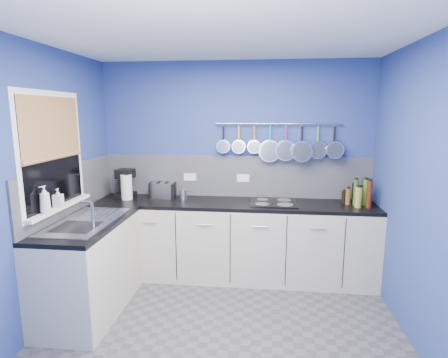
% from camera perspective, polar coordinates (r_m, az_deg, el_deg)
% --- Properties ---
extents(floor, '(3.20, 3.00, 0.02)m').
position_cam_1_polar(floor, '(3.38, -0.63, -23.99)').
color(floor, '#47474C').
rests_on(floor, ground).
extents(ceiling, '(3.20, 3.00, 0.02)m').
position_cam_1_polar(ceiling, '(2.85, -0.74, 22.71)').
color(ceiling, white).
rests_on(ceiling, ground).
extents(wall_back, '(3.20, 0.02, 2.50)m').
position_cam_1_polar(wall_back, '(4.34, 1.77, 1.81)').
color(wall_back, navy).
rests_on(wall_back, ground).
extents(wall_front, '(3.20, 0.02, 2.50)m').
position_cam_1_polar(wall_front, '(1.46, -8.29, -16.39)').
color(wall_front, navy).
rests_on(wall_front, ground).
extents(wall_left, '(0.02, 3.00, 2.50)m').
position_cam_1_polar(wall_left, '(3.45, -28.27, -1.74)').
color(wall_left, navy).
rests_on(wall_left, ground).
extents(wall_right, '(0.02, 3.00, 2.50)m').
position_cam_1_polar(wall_right, '(3.11, 30.25, -3.13)').
color(wall_right, navy).
rests_on(wall_right, ground).
extents(backsplash_back, '(3.20, 0.02, 0.50)m').
position_cam_1_polar(backsplash_back, '(4.34, 1.74, 0.46)').
color(backsplash_back, gray).
rests_on(backsplash_back, wall_back).
extents(backsplash_left, '(0.02, 1.80, 0.50)m').
position_cam_1_polar(backsplash_left, '(3.96, -23.00, -1.37)').
color(backsplash_left, gray).
rests_on(backsplash_left, wall_left).
extents(cabinet_run_back, '(3.20, 0.60, 0.86)m').
position_cam_1_polar(cabinet_run_back, '(4.25, 1.37, -9.83)').
color(cabinet_run_back, '#BDB8A4').
rests_on(cabinet_run_back, ground).
extents(worktop_back, '(3.20, 0.60, 0.04)m').
position_cam_1_polar(worktop_back, '(4.11, 1.39, -3.94)').
color(worktop_back, black).
rests_on(worktop_back, cabinet_run_back).
extents(cabinet_run_left, '(0.60, 1.20, 0.86)m').
position_cam_1_polar(cabinet_run_left, '(3.78, -20.55, -13.19)').
color(cabinet_run_left, '#BDB8A4').
rests_on(cabinet_run_left, ground).
extents(worktop_left, '(0.60, 1.20, 0.04)m').
position_cam_1_polar(worktop_left, '(3.63, -21.01, -6.65)').
color(worktop_left, black).
rests_on(worktop_left, cabinet_run_left).
extents(window_frame, '(0.01, 1.00, 1.10)m').
position_cam_1_polar(window_frame, '(3.64, -25.57, 3.85)').
color(window_frame, white).
rests_on(window_frame, wall_left).
extents(window_glass, '(0.01, 0.90, 1.00)m').
position_cam_1_polar(window_glass, '(3.63, -25.50, 3.85)').
color(window_glass, black).
rests_on(window_glass, wall_left).
extents(bamboo_blind, '(0.01, 0.90, 0.55)m').
position_cam_1_polar(bamboo_blind, '(3.61, -25.68, 7.39)').
color(bamboo_blind, '#915935').
rests_on(bamboo_blind, wall_left).
extents(window_sill, '(0.10, 0.98, 0.03)m').
position_cam_1_polar(window_sill, '(3.71, -24.61, -4.06)').
color(window_sill, white).
rests_on(window_sill, wall_left).
extents(sink_unit, '(0.50, 0.95, 0.01)m').
position_cam_1_polar(sink_unit, '(3.62, -21.03, -6.28)').
color(sink_unit, silver).
rests_on(sink_unit, worktop_left).
extents(mixer_tap, '(0.12, 0.08, 0.26)m').
position_cam_1_polar(mixer_tap, '(3.36, -20.15, -5.27)').
color(mixer_tap, silver).
rests_on(mixer_tap, worktop_left).
extents(socket_left, '(0.15, 0.01, 0.09)m').
position_cam_1_polar(socket_left, '(4.40, -5.42, 0.31)').
color(socket_left, white).
rests_on(socket_left, backsplash_back).
extents(socket_right, '(0.15, 0.01, 0.09)m').
position_cam_1_polar(socket_right, '(4.32, 3.05, 0.14)').
color(socket_right, white).
rests_on(socket_right, backsplash_back).
extents(pot_rail, '(1.45, 0.02, 0.02)m').
position_cam_1_polar(pot_rail, '(4.22, 8.61, 8.68)').
color(pot_rail, silver).
rests_on(pot_rail, wall_back).
extents(soap_bottle_a, '(0.12, 0.12, 0.24)m').
position_cam_1_polar(soap_bottle_a, '(3.47, -26.58, -2.91)').
color(soap_bottle_a, white).
rests_on(soap_bottle_a, window_sill).
extents(soap_bottle_b, '(0.09, 0.09, 0.17)m').
position_cam_1_polar(soap_bottle_b, '(3.64, -24.86, -2.72)').
color(soap_bottle_b, white).
rests_on(soap_bottle_b, window_sill).
extents(paper_towel, '(0.13, 0.13, 0.29)m').
position_cam_1_polar(paper_towel, '(4.36, -15.21, -1.26)').
color(paper_towel, white).
rests_on(paper_towel, worktop_back).
extents(coffee_maker, '(0.22, 0.24, 0.34)m').
position_cam_1_polar(coffee_maker, '(4.43, -15.44, -0.73)').
color(coffee_maker, black).
rests_on(coffee_maker, worktop_back).
extents(toaster, '(0.31, 0.21, 0.18)m').
position_cam_1_polar(toaster, '(4.35, -9.67, -1.77)').
color(toaster, silver).
rests_on(toaster, worktop_back).
extents(canister, '(0.09, 0.09, 0.12)m').
position_cam_1_polar(canister, '(4.25, -6.51, -2.44)').
color(canister, silver).
rests_on(canister, worktop_back).
extents(hob, '(0.52, 0.46, 0.01)m').
position_cam_1_polar(hob, '(4.10, 7.85, -3.72)').
color(hob, black).
rests_on(hob, worktop_back).
extents(pan_0, '(0.15, 0.07, 0.34)m').
position_cam_1_polar(pan_0, '(4.25, -0.10, 6.48)').
color(pan_0, silver).
rests_on(pan_0, pot_rail).
extents(pan_1, '(0.16, 0.06, 0.35)m').
position_cam_1_polar(pan_1, '(4.23, 2.36, 6.43)').
color(pan_1, silver).
rests_on(pan_1, pot_rail).
extents(pan_2, '(0.16, 0.06, 0.35)m').
position_cam_1_polar(pan_2, '(4.22, 4.83, 6.40)').
color(pan_2, silver).
rests_on(pan_2, pot_rail).
extents(pan_3, '(0.25, 0.06, 0.44)m').
position_cam_1_polar(pan_3, '(4.22, 7.29, 5.71)').
color(pan_3, silver).
rests_on(pan_3, pot_rail).
extents(pan_4, '(0.24, 0.07, 0.43)m').
position_cam_1_polar(pan_4, '(4.23, 9.77, 5.76)').
color(pan_4, silver).
rests_on(pan_4, pot_rail).
extents(pan_5, '(0.24, 0.12, 0.43)m').
position_cam_1_polar(pan_5, '(4.24, 12.22, 5.67)').
color(pan_5, silver).
rests_on(pan_5, pot_rail).
extents(pan_6, '(0.21, 0.08, 0.40)m').
position_cam_1_polar(pan_6, '(4.26, 14.67, 5.81)').
color(pan_6, silver).
rests_on(pan_6, pot_rail).
extents(pan_7, '(0.19, 0.13, 0.38)m').
position_cam_1_polar(pan_7, '(4.29, 17.08, 5.79)').
color(pan_7, silver).
rests_on(pan_7, pot_rail).
extents(condiment_0, '(0.06, 0.06, 0.19)m').
position_cam_1_polar(condiment_0, '(4.31, 20.95, -2.43)').
color(condiment_0, brown).
rests_on(condiment_0, worktop_back).
extents(condiment_1, '(0.06, 0.06, 0.22)m').
position_cam_1_polar(condiment_1, '(4.32, 20.03, -2.08)').
color(condiment_1, black).
rests_on(condiment_1, worktop_back).
extents(condiment_2, '(0.05, 0.05, 0.13)m').
position_cam_1_polar(condiment_2, '(4.27, 18.50, -2.76)').
color(condiment_2, black).
rests_on(condiment_2, worktop_back).
extents(condiment_3, '(0.06, 0.06, 0.28)m').
position_cam_1_polar(condiment_3, '(4.25, 21.58, -1.97)').
color(condiment_3, '#3F721E').
rests_on(condiment_3, worktop_back).
extents(condiment_4, '(0.05, 0.05, 0.29)m').
position_cam_1_polar(condiment_4, '(4.20, 20.19, -2.01)').
color(condiment_4, '#265919').
rests_on(condiment_4, worktop_back).
extents(condiment_5, '(0.05, 0.05, 0.18)m').
position_cam_1_polar(condiment_5, '(4.22, 19.09, -2.64)').
color(condiment_5, brown).
rests_on(condiment_5, worktop_back).
extents(condiment_6, '(0.06, 0.06, 0.30)m').
position_cam_1_polar(condiment_6, '(4.13, 22.05, -2.28)').
color(condiment_6, '#4C190C').
rests_on(condiment_6, worktop_back).
extents(condiment_7, '(0.07, 0.07, 0.22)m').
position_cam_1_polar(condiment_7, '(4.12, 20.57, -2.74)').
color(condiment_7, olive).
rests_on(condiment_7, worktop_back).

